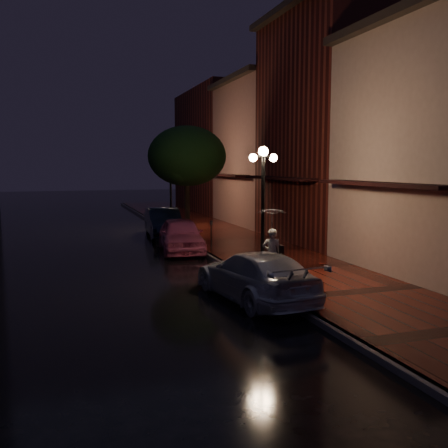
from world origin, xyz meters
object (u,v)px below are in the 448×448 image
object	(u,v)px
pink_car	(181,235)
silver_car	(255,276)
street_tree	(187,158)
navy_car	(164,223)
woman_with_umbrella	(272,232)
streetlamp_far	(171,187)
parking_meter	(211,232)
streetlamp_near	(263,204)

from	to	relation	value
pink_car	silver_car	bearing A→B (deg)	-81.90
street_tree	navy_car	xyz separation A→B (m)	(-1.21, 0.53, -3.46)
pink_car	woman_with_umbrella	size ratio (longest dim) A/B	1.92
streetlamp_far	parking_meter	size ratio (longest dim) A/B	3.37
street_tree	parking_meter	distance (m)	5.90
pink_car	navy_car	bearing A→B (deg)	94.70
parking_meter	woman_with_umbrella	bearing A→B (deg)	-81.20
navy_car	silver_car	bearing A→B (deg)	-86.44
streetlamp_far	pink_car	distance (m)	7.71
woman_with_umbrella	parking_meter	xyz separation A→B (m)	(-0.15, 6.32, -0.77)
street_tree	silver_car	xyz separation A→B (m)	(-1.28, -12.89, -3.54)
navy_car	woman_with_umbrella	bearing A→B (deg)	-80.27
pink_car	streetlamp_near	bearing A→B (deg)	-72.85
pink_car	parking_meter	size ratio (longest dim) A/B	3.52
streetlamp_far	navy_car	xyz separation A→B (m)	(-0.95, -2.48, -1.82)
streetlamp_near	pink_car	xyz separation A→B (m)	(-1.16, 6.60, -1.83)
pink_car	woman_with_umbrella	distance (m)	7.01
streetlamp_near	navy_car	xyz separation A→B (m)	(-0.95, 11.52, -1.82)
street_tree	woman_with_umbrella	size ratio (longest dim) A/B	2.47
silver_car	woman_with_umbrella	xyz separation A→B (m)	(1.28, 1.70, 0.99)
streetlamp_near	streetlamp_far	size ratio (longest dim) A/B	1.00
streetlamp_far	street_tree	xyz separation A→B (m)	(0.26, -3.01, 1.64)
pink_car	parking_meter	xyz separation A→B (m)	(1.26, -0.48, 0.16)
streetlamp_far	silver_car	xyz separation A→B (m)	(-1.02, -15.90, -1.89)
streetlamp_far	woman_with_umbrella	bearing A→B (deg)	-88.98
streetlamp_near	woman_with_umbrella	size ratio (longest dim) A/B	1.84
parking_meter	pink_car	bearing A→B (deg)	166.51
streetlamp_far	parking_meter	world-z (taller)	streetlamp_far
street_tree	navy_car	bearing A→B (deg)	156.37
streetlamp_near	streetlamp_far	distance (m)	14.00
silver_car	navy_car	bearing A→B (deg)	-97.17
streetlamp_near	parking_meter	bearing A→B (deg)	89.06
navy_car	parking_meter	distance (m)	5.51
pink_car	navy_car	world-z (taller)	navy_car
woman_with_umbrella	silver_car	bearing A→B (deg)	74.83
streetlamp_far	pink_car	world-z (taller)	streetlamp_far
navy_car	silver_car	size ratio (longest dim) A/B	0.97
pink_car	navy_car	distance (m)	4.93
streetlamp_near	navy_car	size ratio (longest dim) A/B	0.91
streetlamp_far	pink_car	xyz separation A→B (m)	(-1.16, -7.40, -1.83)
silver_car	woman_with_umbrella	size ratio (longest dim) A/B	2.08
pink_car	parking_meter	distance (m)	1.36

